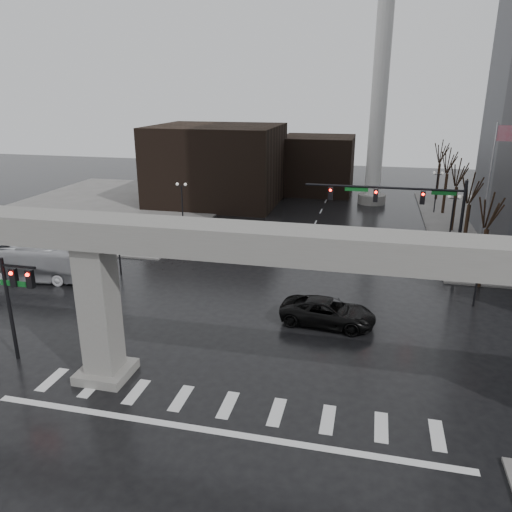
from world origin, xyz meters
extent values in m
plane|color=black|center=(0.00, 0.00, 0.00)|extent=(160.00, 160.00, 0.00)
cube|color=slate|center=(-26.00, 36.00, 0.07)|extent=(28.00, 36.00, 0.15)
cube|color=gray|center=(0.00, 0.00, 8.00)|extent=(48.00, 2.20, 1.40)
cube|color=gray|center=(-7.00, 0.00, 3.65)|extent=(1.60, 1.60, 7.30)
cube|color=gray|center=(-7.00, 0.00, 0.25)|extent=(2.60, 2.60, 0.50)
cube|color=black|center=(-14.00, 42.00, 5.00)|extent=(16.00, 14.00, 10.00)
cube|color=black|center=(-2.00, 52.00, 4.00)|extent=(10.00, 10.00, 8.00)
cylinder|color=silver|center=(6.00, 46.00, 15.00)|extent=(2.00, 2.00, 30.00)
cylinder|color=gray|center=(6.00, 46.00, 0.60)|extent=(3.60, 3.60, 1.20)
cylinder|color=black|center=(12.80, 18.80, 4.00)|extent=(0.24, 0.24, 8.00)
cylinder|color=black|center=(6.80, 18.80, 7.20)|extent=(12.00, 0.18, 0.18)
cube|color=black|center=(9.80, 18.80, 6.55)|extent=(0.35, 0.30, 1.00)
cube|color=black|center=(6.30, 18.80, 6.55)|extent=(0.35, 0.30, 1.00)
cube|color=black|center=(2.80, 18.80, 6.55)|extent=(0.35, 0.30, 1.00)
sphere|color=#FF0C05|center=(9.80, 18.62, 6.85)|extent=(0.20, 0.20, 0.20)
cube|color=#0D5C1D|center=(11.30, 18.80, 7.00)|extent=(1.80, 0.05, 0.35)
cube|color=#0D5C1D|center=(4.80, 18.80, 7.00)|extent=(1.80, 0.05, 0.35)
cylinder|color=black|center=(-12.80, 0.50, 3.00)|extent=(0.20, 0.20, 6.00)
cylinder|color=black|center=(-11.80, 0.50, 5.60)|extent=(2.00, 0.14, 0.14)
cube|color=black|center=(-12.20, 0.50, 4.95)|extent=(0.35, 0.30, 1.00)
cube|color=black|center=(-11.20, 0.50, 4.95)|extent=(0.35, 0.30, 1.00)
cube|color=#0D5C1D|center=(-12.30, 0.50, 4.60)|extent=(1.60, 0.05, 0.30)
cylinder|color=silver|center=(15.00, 22.00, 6.00)|extent=(0.12, 0.12, 12.00)
cube|color=red|center=(16.00, 22.00, 11.20)|extent=(2.00, 0.03, 1.20)
cylinder|color=black|center=(13.50, 14.00, 2.40)|extent=(0.14, 0.14, 4.80)
cube|color=black|center=(13.50, 14.00, 4.75)|extent=(0.90, 0.06, 0.06)
sphere|color=silver|center=(13.05, 14.00, 4.95)|extent=(0.32, 0.32, 0.32)
sphere|color=silver|center=(13.95, 14.00, 4.95)|extent=(0.32, 0.32, 0.32)
cylinder|color=black|center=(13.50, 28.00, 2.40)|extent=(0.14, 0.14, 4.80)
cube|color=black|center=(13.50, 28.00, 4.75)|extent=(0.90, 0.06, 0.06)
sphere|color=silver|center=(13.05, 28.00, 4.95)|extent=(0.32, 0.32, 0.32)
sphere|color=silver|center=(13.95, 28.00, 4.95)|extent=(0.32, 0.32, 0.32)
cylinder|color=black|center=(13.50, 42.00, 2.40)|extent=(0.14, 0.14, 4.80)
cube|color=black|center=(13.50, 42.00, 4.75)|extent=(0.90, 0.06, 0.06)
sphere|color=silver|center=(13.05, 42.00, 4.95)|extent=(0.32, 0.32, 0.32)
sphere|color=silver|center=(13.95, 42.00, 4.95)|extent=(0.32, 0.32, 0.32)
cylinder|color=black|center=(-13.50, 14.00, 2.40)|extent=(0.14, 0.14, 4.80)
cube|color=black|center=(-13.50, 14.00, 4.75)|extent=(0.90, 0.06, 0.06)
sphere|color=silver|center=(-13.95, 14.00, 4.95)|extent=(0.32, 0.32, 0.32)
sphere|color=silver|center=(-13.05, 14.00, 4.95)|extent=(0.32, 0.32, 0.32)
cylinder|color=black|center=(-13.50, 28.00, 2.40)|extent=(0.14, 0.14, 4.80)
cube|color=black|center=(-13.50, 28.00, 4.75)|extent=(0.90, 0.06, 0.06)
sphere|color=silver|center=(-13.95, 28.00, 4.95)|extent=(0.32, 0.32, 0.32)
sphere|color=silver|center=(-13.05, 28.00, 4.95)|extent=(0.32, 0.32, 0.32)
cylinder|color=black|center=(-13.50, 42.00, 2.40)|extent=(0.14, 0.14, 4.80)
cube|color=black|center=(-13.50, 42.00, 4.75)|extent=(0.90, 0.06, 0.06)
sphere|color=silver|center=(-13.95, 42.00, 4.95)|extent=(0.32, 0.32, 0.32)
sphere|color=silver|center=(-13.05, 42.00, 4.95)|extent=(0.32, 0.32, 0.32)
cylinder|color=black|center=(14.50, 18.00, 2.27)|extent=(0.34, 0.34, 4.55)
cylinder|color=black|center=(14.50, 18.00, 6.01)|extent=(0.12, 1.52, 2.98)
cylinder|color=black|center=(15.00, 18.25, 5.78)|extent=(0.83, 1.14, 2.51)
cylinder|color=black|center=(14.50, 26.00, 2.33)|extent=(0.34, 0.34, 4.66)
cylinder|color=black|center=(14.50, 26.00, 6.15)|extent=(0.12, 1.55, 3.05)
cylinder|color=black|center=(15.00, 26.25, 5.91)|extent=(0.85, 1.16, 2.57)
cylinder|color=black|center=(14.50, 34.00, 2.38)|extent=(0.34, 0.34, 4.76)
cylinder|color=black|center=(14.50, 34.00, 6.29)|extent=(0.12, 1.59, 3.11)
cylinder|color=black|center=(15.00, 34.25, 6.05)|extent=(0.86, 1.18, 2.62)
cylinder|color=black|center=(14.50, 42.00, 2.43)|extent=(0.34, 0.34, 4.87)
cylinder|color=black|center=(14.50, 42.00, 6.43)|extent=(0.12, 1.62, 3.18)
cylinder|color=black|center=(15.00, 42.25, 6.18)|extent=(0.88, 1.20, 2.68)
cylinder|color=black|center=(14.50, 50.00, 2.48)|extent=(0.34, 0.34, 4.97)
cylinder|color=black|center=(14.50, 50.00, 6.57)|extent=(0.12, 1.65, 3.25)
cylinder|color=black|center=(15.00, 50.25, 6.31)|extent=(0.89, 1.23, 2.74)
imported|color=black|center=(3.82, 8.86, 0.84)|extent=(6.30, 3.37, 1.68)
imported|color=#B1B1B6|center=(-19.91, 11.42, 1.48)|extent=(10.81, 3.53, 2.96)
imported|color=black|center=(-6.39, 24.91, 0.74)|extent=(1.90, 4.42, 1.49)
camera|label=1|loc=(6.02, -20.60, 14.50)|focal=35.00mm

